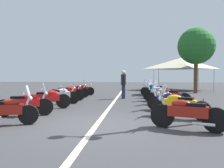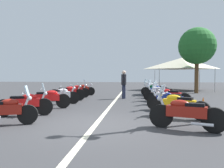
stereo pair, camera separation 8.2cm
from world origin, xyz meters
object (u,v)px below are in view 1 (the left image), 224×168
Objects in this scene: motorcycle_left_row_6 at (81,89)px; event_tent at (181,63)px; motorcycle_left_row_0 at (5,110)px; bystander_1 at (123,82)px; traffic_cone_2 at (28,100)px; motorcycle_left_row_1 at (25,103)px; motorcycle_right_row_4 at (160,93)px; motorcycle_right_row_1 at (179,105)px; motorcycle_right_row_3 at (168,96)px; roadside_tree_0 at (196,46)px; traffic_cone_1 at (203,104)px; motorcycle_right_row_2 at (169,100)px; motorcycle_left_row_4 at (67,93)px; motorcycle_left_row_5 at (75,91)px; motorcycle_right_row_6 at (155,90)px; motorcycle_left_row_3 at (59,96)px; motorcycle_right_row_5 at (158,91)px; motorcycle_left_row_2 at (48,98)px; motorcycle_right_row_0 at (187,113)px; traffic_cone_0 at (52,95)px.

event_tent reaches higher than motorcycle_left_row_6.
motorcycle_left_row_0 is 0.36× the size of event_tent.
traffic_cone_2 is at bearing 63.34° from bystander_1.
motorcycle_right_row_4 reaches higher than motorcycle_left_row_1.
event_tent is at bearing -95.46° from bystander_1.
motorcycle_right_row_3 is (3.20, -0.12, 0.02)m from motorcycle_right_row_1.
traffic_cone_1 is at bearing 166.95° from roadside_tree_0.
bystander_1 is at bearing -6.69° from motorcycle_right_row_4.
motorcycle_right_row_2 is at bearing 139.60° from bystander_1.
event_tent reaches higher than motorcycle_left_row_4.
motorcycle_left_row_4 reaches higher than motorcycle_left_row_6.
bystander_1 reaches higher than motorcycle_left_row_0.
motorcycle_left_row_5 is 0.97× the size of motorcycle_right_row_6.
motorcycle_right_row_1 is 0.96× the size of motorcycle_right_row_3.
motorcycle_left_row_3 is 3.14× the size of traffic_cone_1.
traffic_cone_2 is (-3.83, 6.76, -0.17)m from motorcycle_right_row_5.
motorcycle_left_row_5 is at bearing 75.36° from motorcycle_left_row_4.
motorcycle_left_row_1 is 0.97× the size of motorcycle_right_row_3.
motorcycle_right_row_6 is (6.57, 0.00, 0.01)m from motorcycle_right_row_2.
motorcycle_right_row_1 reaches higher than traffic_cone_2.
roadside_tree_0 is at bearing -89.31° from motorcycle_right_row_3.
motorcycle_left_row_1 is 1.00× the size of motorcycle_left_row_2.
motorcycle_left_row_3 is 0.36× the size of roadside_tree_0.
motorcycle_right_row_0 is 8.16m from bystander_1.
motorcycle_right_row_0 reaches higher than traffic_cone_1.
motorcycle_right_row_2 is 1.77m from motorcycle_right_row_3.
motorcycle_left_row_2 reaches higher than motorcycle_left_row_6.
motorcycle_right_row_0 reaches higher than traffic_cone_0.
motorcycle_left_row_6 is 11.02m from motorcycle_right_row_0.
motorcycle_left_row_1 is at bearing 54.83° from motorcycle_right_row_3.
motorcycle_left_row_4 is (4.91, -0.06, 0.00)m from motorcycle_left_row_1.
motorcycle_right_row_4 is 3.48m from traffic_cone_1.
traffic_cone_0 is (5.59, 1.09, -0.17)m from motorcycle_left_row_1.
bystander_1 is at bearing -52.00° from traffic_cone_2.
event_tent is at bearing -91.15° from motorcycle_right_row_6.
motorcycle_left_row_0 reaches higher than traffic_cone_2.
roadside_tree_0 reaches higher than traffic_cone_1.
motorcycle_left_row_5 is at bearing 69.66° from motorcycle_left_row_1.
motorcycle_left_row_0 is 8.47m from bystander_1.
motorcycle_right_row_3 is 4.82m from motorcycle_right_row_6.
motorcycle_right_row_0 is (-8.22, -5.37, 0.01)m from motorcycle_left_row_5.
motorcycle_right_row_3 is 0.38× the size of event_tent.
bystander_1 is (1.42, -3.23, 0.59)m from motorcycle_left_row_4.
motorcycle_left_row_4 is 3.37× the size of traffic_cone_1.
motorcycle_right_row_6 reaches higher than motorcycle_left_row_6.
motorcycle_right_row_4 is 6.54m from traffic_cone_0.
bystander_1 is 0.33× the size of roadside_tree_0.
motorcycle_left_row_6 is at bearing -25.09° from traffic_cone_0.
motorcycle_right_row_0 reaches higher than motorcycle_left_row_2.
bystander_1 is at bearing 37.46° from motorcycle_left_row_2.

